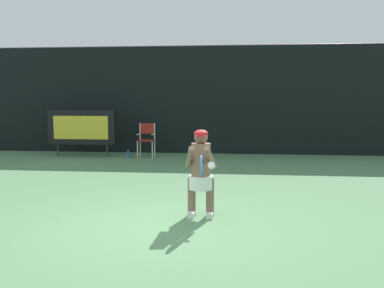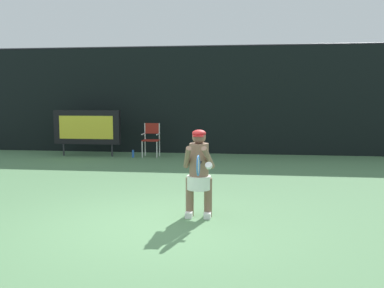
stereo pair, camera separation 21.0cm
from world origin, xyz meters
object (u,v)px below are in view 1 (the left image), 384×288
Objects in this scene: scoreboard at (82,127)px; umpire_chair at (147,138)px; water_bottle at (128,154)px; tennis_player at (201,170)px; tennis_racket at (201,165)px.

scoreboard reaches higher than umpire_chair.
scoreboard is 1.76m from water_bottle.
scoreboard is 2.04× the size of umpire_chair.
scoreboard is 8.30× the size of water_bottle.
scoreboard is at bearing 123.78° from tennis_player.
tennis_player is 2.35× the size of tennis_racket.
scoreboard is 8.40m from tennis_racket.
tennis_player is (2.34, -6.79, 0.14)m from umpire_chair.
scoreboard reaches higher than tennis_player.
tennis_player reaches higher than tennis_racket.
umpire_chair reaches higher than tennis_racket.
tennis_racket is at bearing -57.81° from scoreboard.
scoreboard is 7.96m from tennis_player.
tennis_player is at bearing -56.22° from scoreboard.
water_bottle is at bearing 113.81° from tennis_player.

